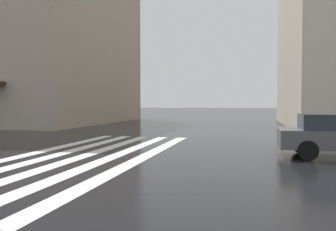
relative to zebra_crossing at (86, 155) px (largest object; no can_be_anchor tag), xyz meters
name	(u,v)px	position (x,y,z in m)	size (l,w,h in m)	color
ground_plane	(12,183)	(-4.00, -0.28, 0.00)	(220.00, 220.00, 0.00)	black
zebra_crossing	(86,155)	(0.00, 0.00, 0.00)	(13.00, 4.50, 0.01)	silver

